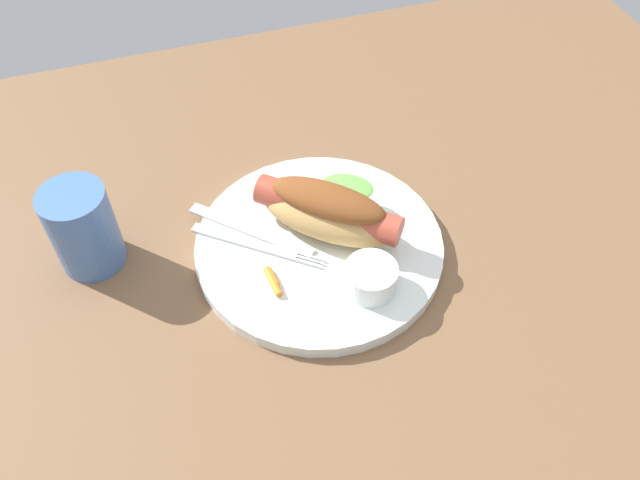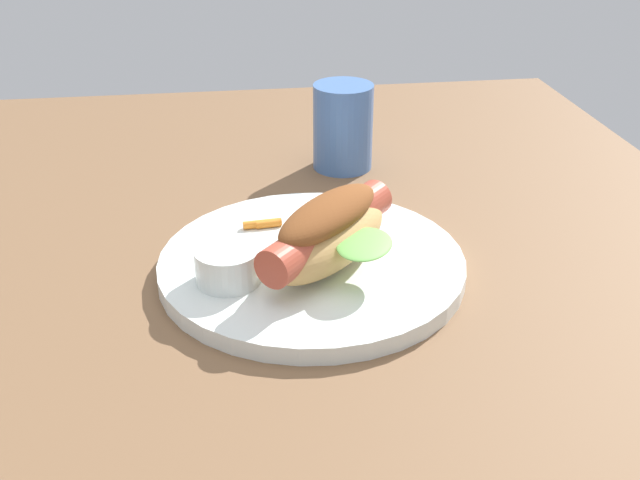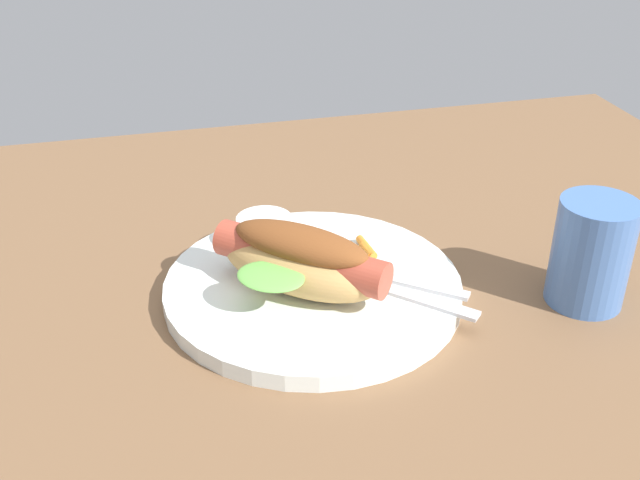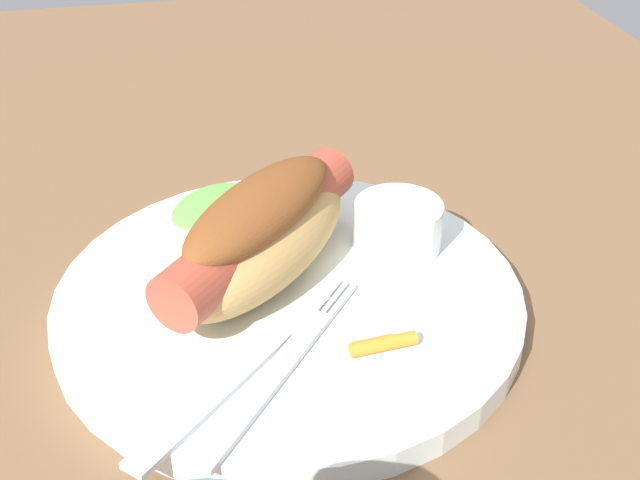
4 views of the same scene
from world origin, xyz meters
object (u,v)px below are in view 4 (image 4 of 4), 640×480
Objects in this scene: hot_dog at (260,232)px; knife at (238,373)px; carrot_garnish at (380,344)px; fork at (280,368)px; plate at (294,299)px; sauce_ramekin at (396,222)px.

hot_dog is 9.19cm from knife.
hot_dog reaches higher than carrot_garnish.
carrot_garnish is (0.58, -5.47, 0.19)cm from fork.
plate is 8.04cm from knife.
carrot_garnish reaches higher than fork.
carrot_garnish reaches higher than plate.
plate is at bearing -90.31° from hot_dog.
sauce_ramekin reaches higher than plate.
carrot_garnish is (0.46, -7.66, 0.21)cm from knife.
fork is (-10.52, 9.18, -1.33)cm from sauce_ramekin.
knife is (0.12, 2.20, -0.02)cm from fork.
fork is 5.50cm from carrot_garnish.
carrot_garnish is at bearing -151.04° from plate.
plate is 4.98× the size of sauce_ramekin.
sauce_ramekin is 10.68cm from carrot_garnish.
sauce_ramekin reaches higher than fork.
sauce_ramekin is 14.02cm from fork.
fork reaches higher than plate.
knife is at bearing 148.72° from plate.
plate is 7.29× the size of carrot_garnish.
fork is (-6.94, 1.95, 1.00)cm from plate.
plate is 1.76× the size of knife.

